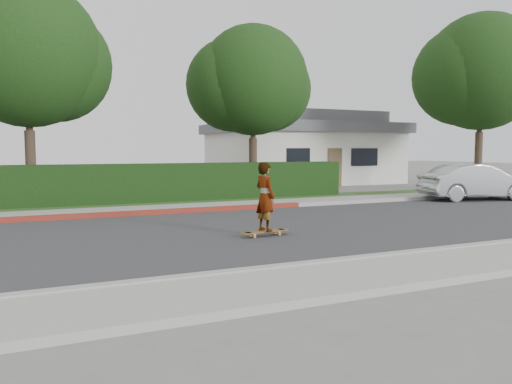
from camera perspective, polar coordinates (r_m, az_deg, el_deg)
ground at (r=13.68m, az=9.56°, el=-3.68°), size 120.00×120.00×0.00m
road at (r=13.68m, az=9.56°, el=-3.66°), size 60.00×8.00×0.01m
curb_near at (r=10.59m, az=22.22°, el=-6.06°), size 60.00×0.20×0.15m
sidewalk_near at (r=10.01m, az=26.00°, el=-6.89°), size 60.00×1.60×0.12m
curb_far at (r=17.18m, az=1.84°, el=-1.63°), size 60.00×0.20×0.15m
curb_red_section at (r=15.62m, az=-14.82°, el=-2.43°), size 12.00×0.21×0.15m
sidewalk_far at (r=17.99m, az=0.56°, el=-1.38°), size 60.00×1.60×0.12m
planting_strip at (r=19.44m, az=-1.45°, el=-0.94°), size 60.00×1.60×0.10m
hedge at (r=18.99m, az=-10.53°, el=0.96°), size 15.00×1.00×1.50m
tree_left at (r=20.12m, az=-24.78°, el=13.71°), size 5.99×5.21×8.00m
tree_center at (r=22.49m, az=-0.59°, el=12.24°), size 5.66×4.84×7.44m
tree_right at (r=27.14m, az=24.04°, el=12.08°), size 6.32×5.60×8.56m
house at (r=31.34m, az=5.23°, el=4.98°), size 10.60×8.60×4.30m
skateboard at (r=11.63m, az=1.03°, el=-4.56°), size 1.29×0.38×0.12m
skateboarder at (r=11.53m, az=1.04°, el=-0.54°), size 0.51×0.66×1.60m
car_silver at (r=21.81m, az=23.85°, el=1.06°), size 4.66×2.52×1.46m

